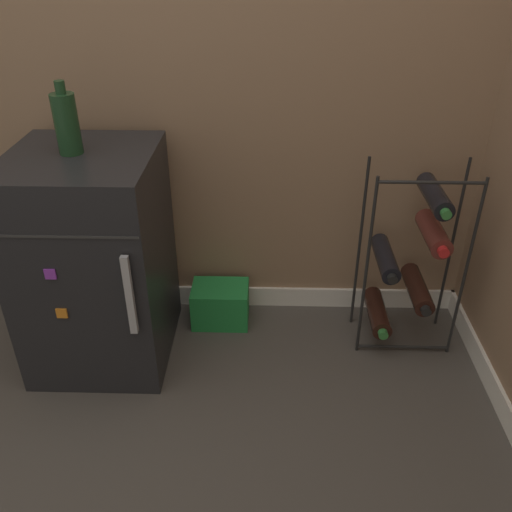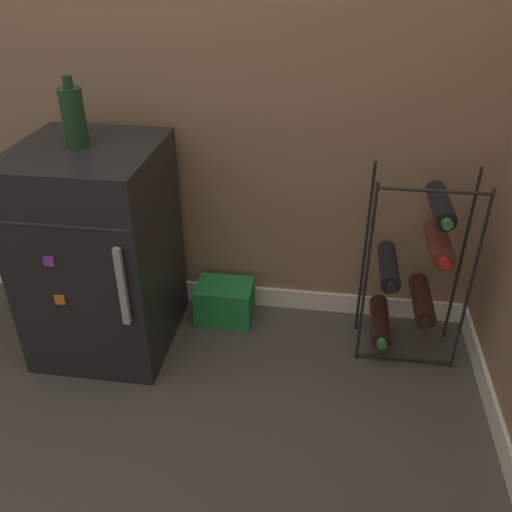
{
  "view_description": "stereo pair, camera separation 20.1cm",
  "coord_description": "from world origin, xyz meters",
  "px_view_note": "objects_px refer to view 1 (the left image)",
  "views": [
    {
      "loc": [
        0.09,
        -1.41,
        1.44
      ],
      "look_at": [
        0.04,
        0.32,
        0.41
      ],
      "focal_mm": 38.0,
      "sensor_mm": 36.0,
      "label": 1
    },
    {
      "loc": [
        0.29,
        -1.39,
        1.44
      ],
      "look_at": [
        0.04,
        0.32,
        0.41
      ],
      "focal_mm": 38.0,
      "sensor_mm": 36.0,
      "label": 2
    }
  ],
  "objects_px": {
    "mini_fridge": "(96,261)",
    "wine_rack": "(409,261)",
    "soda_box": "(220,304)",
    "fridge_top_bottle": "(66,123)"
  },
  "relations": [
    {
      "from": "mini_fridge",
      "to": "fridge_top_bottle",
      "type": "relative_size",
      "value": 3.48
    },
    {
      "from": "wine_rack",
      "to": "mini_fridge",
      "type": "bearing_deg",
      "value": -175.4
    },
    {
      "from": "mini_fridge",
      "to": "wine_rack",
      "type": "relative_size",
      "value": 1.09
    },
    {
      "from": "soda_box",
      "to": "fridge_top_bottle",
      "type": "xyz_separation_m",
      "value": [
        -0.45,
        -0.17,
        0.83
      ]
    },
    {
      "from": "mini_fridge",
      "to": "fridge_top_bottle",
      "type": "bearing_deg",
      "value": 145.97
    },
    {
      "from": "wine_rack",
      "to": "soda_box",
      "type": "height_order",
      "value": "wine_rack"
    },
    {
      "from": "mini_fridge",
      "to": "soda_box",
      "type": "height_order",
      "value": "mini_fridge"
    },
    {
      "from": "mini_fridge",
      "to": "soda_box",
      "type": "relative_size",
      "value": 3.45
    },
    {
      "from": "soda_box",
      "to": "fridge_top_bottle",
      "type": "distance_m",
      "value": 0.96
    },
    {
      "from": "mini_fridge",
      "to": "wine_rack",
      "type": "distance_m",
      "value": 1.17
    }
  ]
}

